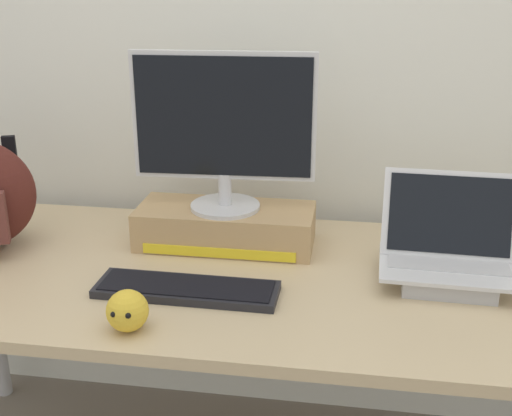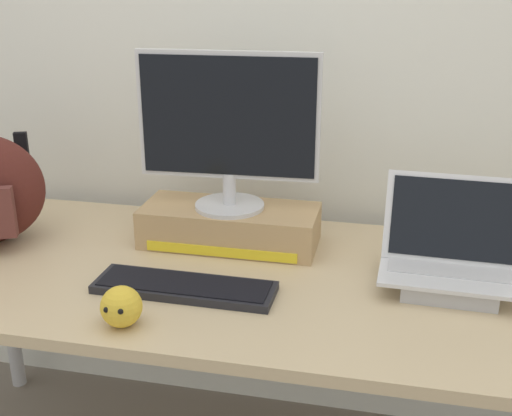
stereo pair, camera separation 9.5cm
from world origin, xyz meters
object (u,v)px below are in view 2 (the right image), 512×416
(desktop_monitor, at_px, (228,128))
(plush_toy, at_px, (121,307))
(open_laptop, at_px, (449,267))
(external_keyboard, at_px, (185,287))
(toner_box_yellow, at_px, (230,226))

(desktop_monitor, distance_m, plush_toy, 0.58)
(open_laptop, relative_size, external_keyboard, 0.76)
(plush_toy, bearing_deg, external_keyboard, 65.24)
(desktop_monitor, xyz_separation_m, external_keyboard, (-0.04, -0.30, -0.32))
(toner_box_yellow, distance_m, open_laptop, 0.61)
(toner_box_yellow, bearing_deg, desktop_monitor, -86.06)
(toner_box_yellow, relative_size, plush_toy, 5.34)
(desktop_monitor, distance_m, open_laptop, 0.67)
(desktop_monitor, height_order, plush_toy, desktop_monitor)
(toner_box_yellow, distance_m, external_keyboard, 0.31)
(toner_box_yellow, distance_m, desktop_monitor, 0.28)
(toner_box_yellow, height_order, external_keyboard, toner_box_yellow)
(plush_toy, bearing_deg, desktop_monitor, 76.26)
(external_keyboard, bearing_deg, toner_box_yellow, 84.18)
(open_laptop, bearing_deg, external_keyboard, -163.43)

